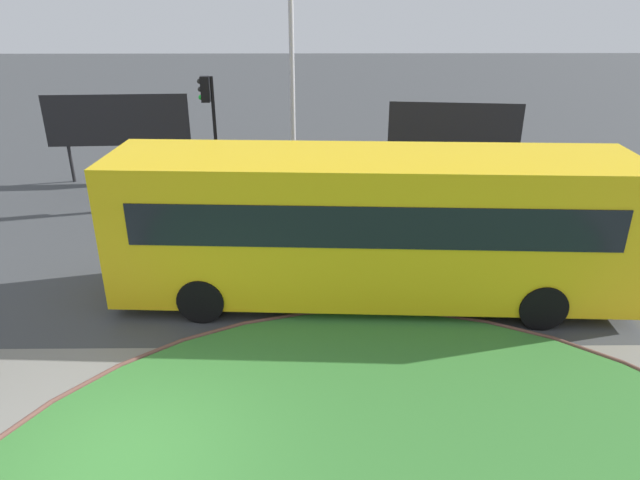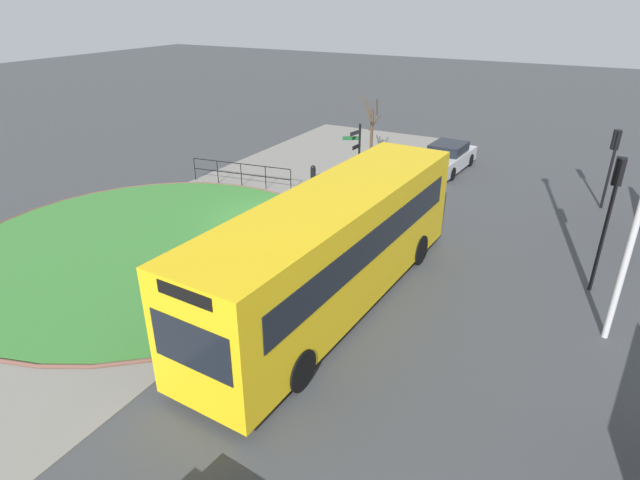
% 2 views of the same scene
% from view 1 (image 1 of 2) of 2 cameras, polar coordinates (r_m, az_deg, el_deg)
% --- Properties ---
extents(ground, '(120.00, 120.00, 0.00)m').
position_cam_1_polar(ground, '(9.65, -19.00, -20.28)').
color(ground, '#3D3F42').
extents(bus_yellow, '(11.24, 3.03, 3.35)m').
position_cam_1_polar(bus_yellow, '(12.50, 5.02, 1.51)').
color(bus_yellow, yellow).
rests_on(bus_yellow, ground).
extents(traffic_light_near, '(0.49, 0.27, 4.08)m').
position_cam_1_polar(traffic_light_near, '(18.65, -11.00, 12.40)').
color(traffic_light_near, black).
rests_on(traffic_light_near, ground).
extents(lamppost_tall, '(0.32, 0.32, 8.30)m').
position_cam_1_polar(lamppost_tall, '(18.66, -2.83, 17.36)').
color(lamppost_tall, '#B7B7BC').
rests_on(lamppost_tall, ground).
extents(billboard_left, '(5.07, 0.44, 3.16)m').
position_cam_1_polar(billboard_left, '(21.98, -19.57, 11.08)').
color(billboard_left, black).
rests_on(billboard_left, ground).
extents(billboard_right, '(4.66, 0.69, 2.89)m').
position_cam_1_polar(billboard_right, '(21.31, 13.23, 10.36)').
color(billboard_right, black).
rests_on(billboard_right, ground).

